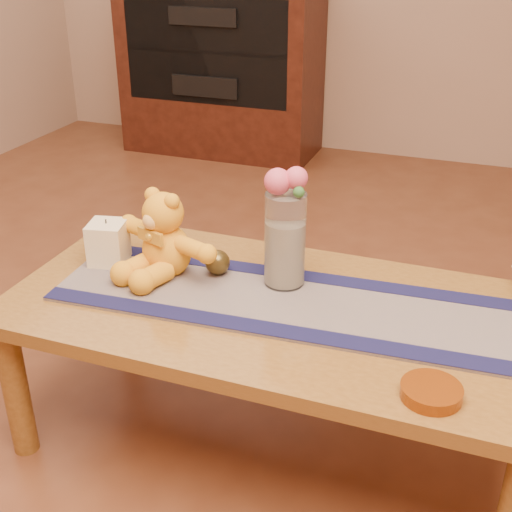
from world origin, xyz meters
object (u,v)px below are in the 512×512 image
(teddy_bear, at_px, (166,234))
(glass_vase, at_px, (285,240))
(amber_dish, at_px, (431,392))
(bronze_ball, at_px, (218,262))
(pillar_candle, at_px, (108,243))

(teddy_bear, xyz_separation_m, glass_vase, (0.33, 0.05, 0.02))
(glass_vase, height_order, amber_dish, glass_vase)
(teddy_bear, relative_size, bronze_ball, 4.80)
(glass_vase, relative_size, bronze_ball, 3.71)
(pillar_candle, bearing_deg, bronze_ball, 7.23)
(pillar_candle, bearing_deg, amber_dish, -17.35)
(pillar_candle, relative_size, bronze_ball, 1.73)
(pillar_candle, bearing_deg, glass_vase, 6.18)
(teddy_bear, xyz_separation_m, pillar_candle, (-0.18, -0.01, -0.05))
(teddy_bear, bearing_deg, glass_vase, 26.77)
(pillar_candle, xyz_separation_m, amber_dish, (0.96, -0.30, -0.05))
(pillar_candle, relative_size, amber_dish, 0.93)
(pillar_candle, height_order, amber_dish, pillar_candle)
(glass_vase, height_order, bronze_ball, glass_vase)
(bronze_ball, bearing_deg, glass_vase, 4.38)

